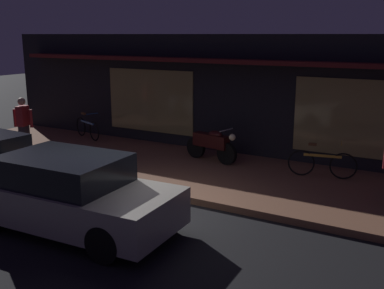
{
  "coord_description": "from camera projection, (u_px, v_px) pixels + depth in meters",
  "views": [
    {
      "loc": [
        5.31,
        -7.11,
        3.59
      ],
      "look_at": [
        -0.15,
        2.4,
        0.95
      ],
      "focal_mm": 42.92,
      "sensor_mm": 36.0,
      "label": 1
    }
  ],
  "objects": [
    {
      "name": "bicycle_parked",
      "position": [
        87.0,
        128.0,
        15.5
      ],
      "size": [
        1.56,
        0.68,
        0.91
      ],
      "color": "black",
      "rests_on": "sidewalk_slab"
    },
    {
      "name": "motorcycle",
      "position": [
        212.0,
        144.0,
        12.67
      ],
      "size": [
        1.69,
        0.62,
        0.97
      ],
      "color": "black",
      "rests_on": "sidewalk_slab"
    },
    {
      "name": "sidewalk_slab",
      "position": [
        209.0,
        173.0,
        11.92
      ],
      "size": [
        18.0,
        4.0,
        0.15
      ],
      "primitive_type": "cube",
      "color": "brown",
      "rests_on": "ground_plane"
    },
    {
      "name": "parked_car_across",
      "position": [
        69.0,
        193.0,
        8.55
      ],
      "size": [
        4.18,
        1.95,
        1.42
      ],
      "color": "black",
      "rests_on": "ground_plane"
    },
    {
      "name": "ground_plane",
      "position": [
        140.0,
        214.0,
        9.41
      ],
      "size": [
        60.0,
        60.0,
        0.0
      ],
      "primitive_type": "plane",
      "color": "black"
    },
    {
      "name": "storefront_building",
      "position": [
        259.0,
        93.0,
        14.37
      ],
      "size": [
        18.0,
        3.3,
        3.6
      ],
      "color": "black",
      "rests_on": "ground_plane"
    },
    {
      "name": "person_photographer",
      "position": [
        23.0,
        125.0,
        13.35
      ],
      "size": [
        0.61,
        0.43,
        1.67
      ],
      "color": "#28232D",
      "rests_on": "sidewalk_slab"
    },
    {
      "name": "bicycle_extra",
      "position": [
        322.0,
        163.0,
        11.25
      ],
      "size": [
        1.63,
        0.49,
        0.91
      ],
      "color": "black",
      "rests_on": "sidewalk_slab"
    }
  ]
}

